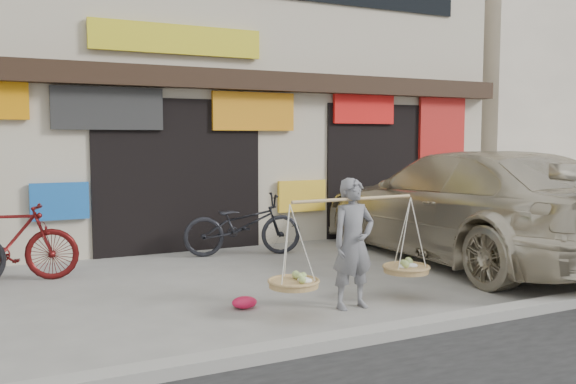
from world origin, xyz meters
name	(u,v)px	position (x,y,z in m)	size (l,w,h in m)	color
ground	(258,298)	(0.00, 0.00, 0.00)	(70.00, 70.00, 0.00)	gray
kerb	(340,340)	(0.00, -2.00, 0.06)	(70.00, 0.25, 0.12)	gray
shophouse_block	(139,71)	(0.00, 6.42, 3.45)	(14.00, 6.32, 7.00)	#C0B49B
neighbor_east	(556,101)	(13.50, 7.00, 3.20)	(12.00, 7.00, 6.40)	beige
street_vendor	(353,249)	(0.83, -0.91, 0.71)	(2.16, 0.61, 1.55)	slate
bike_1	(8,242)	(-2.81, 2.34, 0.57)	(0.54, 1.90, 1.14)	#4F0D0D
bike_2	(243,225)	(0.88, 2.70, 0.53)	(0.70, 2.02, 1.06)	black
suv	(466,205)	(4.06, 0.73, 0.91)	(2.83, 6.36, 1.81)	beige
red_bag	(244,302)	(-0.34, -0.36, 0.07)	(0.31, 0.25, 0.14)	red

